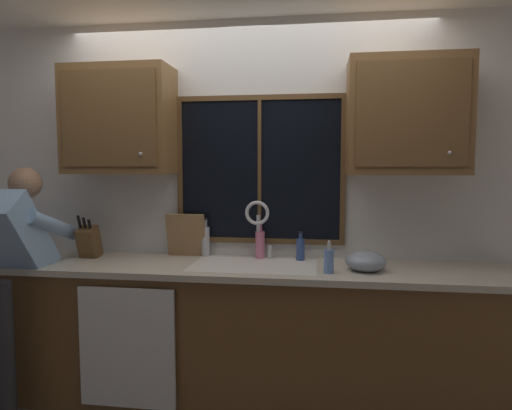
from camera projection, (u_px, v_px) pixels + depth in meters
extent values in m
cube|color=silver|center=(248.00, 205.00, 3.21)|extent=(5.88, 0.12, 2.55)
cube|color=black|center=(260.00, 170.00, 3.11)|extent=(1.10, 0.02, 0.95)
cube|color=brown|center=(260.00, 98.00, 3.05)|extent=(1.17, 0.02, 0.04)
cube|color=brown|center=(260.00, 241.00, 3.14)|extent=(1.17, 0.02, 0.04)
cube|color=brown|center=(180.00, 170.00, 3.18)|extent=(0.04, 0.02, 0.95)
cube|color=brown|center=(343.00, 170.00, 3.02)|extent=(0.03, 0.02, 0.95)
cube|color=brown|center=(260.00, 170.00, 3.10)|extent=(0.02, 0.02, 0.95)
cube|color=brown|center=(240.00, 337.00, 2.94)|extent=(3.48, 0.58, 0.88)
cube|color=beige|center=(240.00, 268.00, 2.88)|extent=(3.54, 0.62, 0.04)
cube|color=white|center=(127.00, 348.00, 2.71)|extent=(0.60, 0.02, 0.74)
cube|color=brown|center=(120.00, 121.00, 3.05)|extent=(0.72, 0.33, 0.72)
cube|color=brown|center=(108.00, 118.00, 2.89)|extent=(0.64, 0.01, 0.62)
sphere|color=#B2B2B7|center=(141.00, 154.00, 2.87)|extent=(0.02, 0.02, 0.02)
cube|color=brown|center=(406.00, 117.00, 2.79)|extent=(0.72, 0.33, 0.72)
cube|color=brown|center=(412.00, 113.00, 2.62)|extent=(0.64, 0.01, 0.62)
sphere|color=#B2B2B7|center=(450.00, 153.00, 2.61)|extent=(0.02, 0.02, 0.02)
cube|color=white|center=(254.00, 267.00, 2.87)|extent=(0.80, 0.46, 0.02)
cube|color=beige|center=(223.00, 281.00, 2.91)|extent=(0.36, 0.42, 0.20)
cube|color=beige|center=(285.00, 283.00, 2.85)|extent=(0.36, 0.42, 0.20)
cube|color=white|center=(254.00, 282.00, 2.88)|extent=(0.04, 0.42, 0.20)
cylinder|color=silver|center=(258.00, 237.00, 3.08)|extent=(0.03, 0.03, 0.30)
torus|color=silver|center=(257.00, 213.00, 3.00)|extent=(0.16, 0.02, 0.16)
cylinder|color=silver|center=(270.00, 251.00, 3.07)|extent=(0.03, 0.03, 0.09)
cylinder|color=#262628|center=(3.00, 355.00, 2.66)|extent=(0.13, 0.13, 0.88)
cube|color=#8CB2DB|center=(4.00, 237.00, 2.78)|extent=(0.44, 0.51, 0.60)
sphere|color=#A57A5B|center=(25.00, 183.00, 2.97)|extent=(0.21, 0.21, 0.21)
cylinder|color=#8CB2DB|center=(53.00, 226.00, 2.92)|extent=(0.09, 0.52, 0.26)
cube|color=brown|center=(89.00, 243.00, 3.10)|extent=(0.12, 0.18, 0.25)
cylinder|color=black|center=(79.00, 222.00, 3.04)|extent=(0.02, 0.05, 0.09)
cylinder|color=black|center=(84.00, 223.00, 3.03)|extent=(0.02, 0.04, 0.08)
cylinder|color=black|center=(89.00, 224.00, 3.03)|extent=(0.02, 0.04, 0.06)
cube|color=#997047|center=(186.00, 235.00, 3.15)|extent=(0.27, 0.08, 0.30)
ellipsoid|color=#8C99A8|center=(366.00, 261.00, 2.73)|extent=(0.24, 0.24, 0.12)
cylinder|color=#668CCC|center=(329.00, 261.00, 2.66)|extent=(0.06, 0.06, 0.14)
cylinder|color=silver|center=(329.00, 246.00, 2.65)|extent=(0.02, 0.02, 0.04)
cylinder|color=silver|center=(329.00, 242.00, 2.63)|extent=(0.01, 0.04, 0.01)
cylinder|color=#334C8C|center=(301.00, 250.00, 3.01)|extent=(0.06, 0.06, 0.15)
cylinder|color=navy|center=(301.00, 236.00, 3.01)|extent=(0.03, 0.03, 0.04)
cylinder|color=black|center=(301.00, 233.00, 3.00)|extent=(0.03, 0.03, 0.01)
cylinder|color=#B7B7BC|center=(206.00, 242.00, 3.15)|extent=(0.06, 0.06, 0.21)
cylinder|color=#929296|center=(205.00, 224.00, 3.14)|extent=(0.03, 0.03, 0.05)
cylinder|color=black|center=(205.00, 219.00, 3.14)|extent=(0.03, 0.03, 0.01)
cylinder|color=pink|center=(260.00, 245.00, 3.08)|extent=(0.06, 0.06, 0.19)
cylinder|color=#AD5B7A|center=(260.00, 228.00, 3.07)|extent=(0.03, 0.03, 0.05)
cylinder|color=black|center=(260.00, 224.00, 3.07)|extent=(0.03, 0.03, 0.01)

